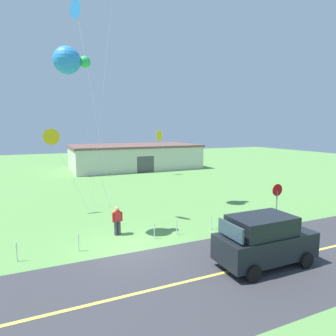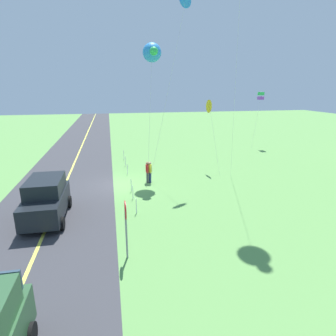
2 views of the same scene
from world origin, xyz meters
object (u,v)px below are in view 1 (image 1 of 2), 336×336
at_px(kite_blue_mid, 76,10).
at_px(kite_green_far, 51,137).
at_px(person_adult_companion, 117,219).
at_px(kite_yellow_high, 159,136).
at_px(car_suv_foreground, 264,240).
at_px(person_adult_near, 118,220).
at_px(kite_red_low, 68,60).
at_px(warehouse_distant, 134,156).
at_px(stop_sign, 277,196).

xyz_separation_m(kite_blue_mid, kite_green_far, (-1.61, 2.66, -7.40)).
relative_size(person_adult_companion, kite_yellow_high, 0.28).
xyz_separation_m(car_suv_foreground, person_adult_near, (-4.92, 6.16, -0.29)).
relative_size(person_adult_companion, kite_green_far, 0.27).
distance_m(car_suv_foreground, kite_green_far, 14.93).
relative_size(kite_red_low, kite_green_far, 1.71).
bearing_deg(person_adult_near, kite_red_low, -19.34).
bearing_deg(kite_yellow_high, warehouse_distant, 96.91).
bearing_deg(kite_yellow_high, car_suv_foreground, -102.20).
relative_size(person_adult_near, warehouse_distant, 0.09).
distance_m(person_adult_companion, warehouse_distant, 27.81).
distance_m(kite_red_low, warehouse_distant, 29.06).
height_order(stop_sign, warehouse_distant, warehouse_distant).
xyz_separation_m(person_adult_near, kite_yellow_high, (10.30, 18.72, 4.05)).
bearing_deg(person_adult_near, stop_sign, 168.70).
distance_m(person_adult_near, kite_red_low, 8.87).
bearing_deg(person_adult_companion, warehouse_distant, -125.33).
xyz_separation_m(kite_red_low, kite_blue_mid, (0.82, 2.31, 3.35)).
relative_size(car_suv_foreground, kite_blue_mid, 0.33).
bearing_deg(stop_sign, kite_green_far, 147.54).
bearing_deg(kite_green_far, kite_blue_mid, -58.79).
height_order(kite_green_far, warehouse_distant, kite_green_far).
distance_m(person_adult_near, kite_yellow_high, 21.75).
xyz_separation_m(person_adult_near, kite_red_low, (-2.17, 0.82, 8.56)).
height_order(car_suv_foreground, kite_green_far, kite_green_far).
distance_m(kite_blue_mid, warehouse_distant, 27.86).
distance_m(kite_red_low, kite_blue_mid, 4.15).
relative_size(kite_blue_mid, kite_green_far, 2.26).
bearing_deg(kite_blue_mid, warehouse_distant, 65.24).
distance_m(stop_sign, kite_green_far, 15.23).
bearing_deg(kite_red_low, car_suv_foreground, -44.59).
bearing_deg(kite_red_low, kite_blue_mid, 70.36).
height_order(person_adult_companion, kite_green_far, kite_green_far).
bearing_deg(kite_green_far, stop_sign, -32.46).
xyz_separation_m(stop_sign, kite_blue_mid, (-10.88, 5.29, 10.97)).
distance_m(kite_yellow_high, warehouse_distant, 8.32).
bearing_deg(warehouse_distant, kite_red_low, -114.32).
height_order(stop_sign, person_adult_near, stop_sign).
xyz_separation_m(person_adult_companion, warehouse_distant, (9.36, 26.18, 0.89)).
height_order(kite_blue_mid, kite_green_far, kite_blue_mid).
xyz_separation_m(person_adult_companion, kite_red_low, (-2.19, 0.63, 8.56)).
height_order(person_adult_companion, kite_yellow_high, kite_yellow_high).
height_order(car_suv_foreground, person_adult_near, car_suv_foreground).
relative_size(person_adult_near, kite_yellow_high, 0.28).
bearing_deg(warehouse_distant, person_adult_companion, -109.67).
bearing_deg(kite_blue_mid, person_adult_near, -66.76).
distance_m(kite_blue_mid, kite_yellow_high, 20.99).
bearing_deg(warehouse_distant, stop_sign, -89.67).
bearing_deg(kite_green_far, person_adult_near, -62.95).
xyz_separation_m(stop_sign, kite_red_low, (-11.71, 2.98, 7.62)).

